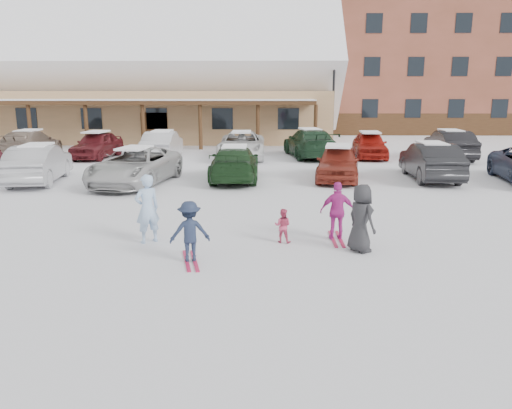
{
  "coord_description": "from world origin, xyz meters",
  "views": [
    {
      "loc": [
        0.54,
        -10.64,
        3.68
      ],
      "look_at": [
        0.3,
        1.0,
        1.0
      ],
      "focal_mm": 35.0,
      "sensor_mm": 36.0,
      "label": 1
    }
  ],
  "objects_px": {
    "child_magenta": "(338,211)",
    "parked_car_3": "(235,163)",
    "bystander_dark": "(361,218)",
    "parked_car_2": "(135,166)",
    "parked_car_10": "(242,145)",
    "adult_skier": "(147,209)",
    "parked_car_1": "(38,164)",
    "parked_car_8": "(97,145)",
    "parked_car_9": "(163,145)",
    "parked_car_11": "(310,143)",
    "parked_car_5": "(431,161)",
    "lamp_post": "(333,95)",
    "parked_car_13": "(450,145)",
    "parked_car_4": "(338,163)",
    "child_navy": "(190,232)",
    "day_lodge": "(141,86)",
    "parked_car_7": "(29,144)",
    "alpine_hotel": "(416,35)",
    "toddler_red": "(283,226)",
    "parked_car_12": "(370,145)"
  },
  "relations": [
    {
      "from": "day_lodge",
      "to": "parked_car_3",
      "type": "distance_m",
      "value": 20.08
    },
    {
      "from": "child_navy",
      "to": "parked_car_7",
      "type": "height_order",
      "value": "parked_car_7"
    },
    {
      "from": "parked_car_9",
      "to": "parked_car_12",
      "type": "height_order",
      "value": "parked_car_9"
    },
    {
      "from": "child_magenta",
      "to": "parked_car_4",
      "type": "bearing_deg",
      "value": -97.57
    },
    {
      "from": "parked_car_1",
      "to": "lamp_post",
      "type": "bearing_deg",
      "value": -141.7
    },
    {
      "from": "parked_car_5",
      "to": "parked_car_8",
      "type": "height_order",
      "value": "parked_car_5"
    },
    {
      "from": "alpine_hotel",
      "to": "parked_car_13",
      "type": "relative_size",
      "value": 6.65
    },
    {
      "from": "child_magenta",
      "to": "bystander_dark",
      "type": "relative_size",
      "value": 0.92
    },
    {
      "from": "child_magenta",
      "to": "bystander_dark",
      "type": "distance_m",
      "value": 1.02
    },
    {
      "from": "child_magenta",
      "to": "lamp_post",
      "type": "bearing_deg",
      "value": -96.54
    },
    {
      "from": "parked_car_8",
      "to": "parked_car_10",
      "type": "height_order",
      "value": "parked_car_10"
    },
    {
      "from": "parked_car_4",
      "to": "parked_car_10",
      "type": "distance_m",
      "value": 7.77
    },
    {
      "from": "parked_car_1",
      "to": "parked_car_10",
      "type": "relative_size",
      "value": 0.87
    },
    {
      "from": "lamp_post",
      "to": "parked_car_9",
      "type": "xyz_separation_m",
      "value": [
        -10.2,
        -7.11,
        -2.61
      ]
    },
    {
      "from": "alpine_hotel",
      "to": "adult_skier",
      "type": "bearing_deg",
      "value": -114.28
    },
    {
      "from": "parked_car_7",
      "to": "parked_car_13",
      "type": "distance_m",
      "value": 23.02
    },
    {
      "from": "adult_skier",
      "to": "parked_car_1",
      "type": "relative_size",
      "value": 0.37
    },
    {
      "from": "parked_car_8",
      "to": "parked_car_10",
      "type": "bearing_deg",
      "value": 4.67
    },
    {
      "from": "bystander_dark",
      "to": "parked_car_7",
      "type": "distance_m",
      "value": 22.17
    },
    {
      "from": "parked_car_2",
      "to": "parked_car_10",
      "type": "height_order",
      "value": "parked_car_10"
    },
    {
      "from": "day_lodge",
      "to": "adult_skier",
      "type": "distance_m",
      "value": 27.81
    },
    {
      "from": "alpine_hotel",
      "to": "lamp_post",
      "type": "height_order",
      "value": "alpine_hotel"
    },
    {
      "from": "parked_car_4",
      "to": "parked_car_13",
      "type": "bearing_deg",
      "value": 52.78
    },
    {
      "from": "toddler_red",
      "to": "parked_car_1",
      "type": "distance_m",
      "value": 12.53
    },
    {
      "from": "child_navy",
      "to": "parked_car_9",
      "type": "xyz_separation_m",
      "value": [
        -4.05,
        16.93,
        0.07
      ]
    },
    {
      "from": "toddler_red",
      "to": "parked_car_5",
      "type": "xyz_separation_m",
      "value": [
        6.47,
        9.03,
        0.34
      ]
    },
    {
      "from": "parked_car_7",
      "to": "alpine_hotel",
      "type": "bearing_deg",
      "value": -144.33
    },
    {
      "from": "lamp_post",
      "to": "parked_car_13",
      "type": "height_order",
      "value": "lamp_post"
    },
    {
      "from": "child_magenta",
      "to": "parked_car_3",
      "type": "relative_size",
      "value": 0.3
    },
    {
      "from": "child_magenta",
      "to": "parked_car_9",
      "type": "xyz_separation_m",
      "value": [
        -7.48,
        15.21,
        0.01
      ]
    },
    {
      "from": "parked_car_10",
      "to": "child_navy",
      "type": "bearing_deg",
      "value": -91.2
    },
    {
      "from": "parked_car_10",
      "to": "parked_car_11",
      "type": "relative_size",
      "value": 0.98
    },
    {
      "from": "lamp_post",
      "to": "parked_car_5",
      "type": "distance_m",
      "value": 14.01
    },
    {
      "from": "parked_car_4",
      "to": "parked_car_9",
      "type": "relative_size",
      "value": 0.93
    },
    {
      "from": "parked_car_9",
      "to": "parked_car_7",
      "type": "bearing_deg",
      "value": -0.3
    },
    {
      "from": "parked_car_9",
      "to": "parked_car_11",
      "type": "distance_m",
      "value": 8.14
    },
    {
      "from": "parked_car_10",
      "to": "parked_car_11",
      "type": "distance_m",
      "value": 3.84
    },
    {
      "from": "child_magenta",
      "to": "parked_car_13",
      "type": "xyz_separation_m",
      "value": [
        8.18,
        15.19,
        0.04
      ]
    },
    {
      "from": "day_lodge",
      "to": "parked_car_7",
      "type": "distance_m",
      "value": 12.3
    },
    {
      "from": "parked_car_3",
      "to": "parked_car_5",
      "type": "distance_m",
      "value": 8.2
    },
    {
      "from": "adult_skier",
      "to": "parked_car_7",
      "type": "xyz_separation_m",
      "value": [
        -10.17,
        15.48,
        -0.09
      ]
    },
    {
      "from": "lamp_post",
      "to": "parked_car_10",
      "type": "relative_size",
      "value": 1.11
    },
    {
      "from": "child_navy",
      "to": "lamp_post",
      "type": "bearing_deg",
      "value": -117.67
    },
    {
      "from": "lamp_post",
      "to": "parked_car_4",
      "type": "relative_size",
      "value": 1.4
    },
    {
      "from": "bystander_dark",
      "to": "parked_car_8",
      "type": "relative_size",
      "value": 0.37
    },
    {
      "from": "parked_car_2",
      "to": "parked_car_1",
      "type": "bearing_deg",
      "value": -175.96
    },
    {
      "from": "parked_car_4",
      "to": "toddler_red",
      "type": "bearing_deg",
      "value": -96.75
    },
    {
      "from": "child_navy",
      "to": "parked_car_1",
      "type": "height_order",
      "value": "parked_car_1"
    },
    {
      "from": "parked_car_1",
      "to": "parked_car_3",
      "type": "relative_size",
      "value": 0.96
    },
    {
      "from": "adult_skier",
      "to": "bystander_dark",
      "type": "height_order",
      "value": "adult_skier"
    }
  ]
}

